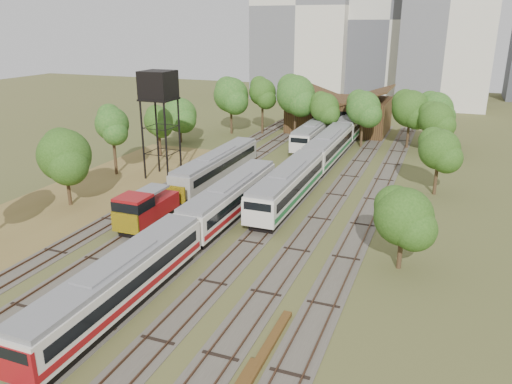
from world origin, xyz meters
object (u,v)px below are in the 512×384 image
at_px(railcar_red_set, 186,233).
at_px(railcar_green_set, 329,147).
at_px(shunter_locomotive, 146,210).
at_px(water_tower, 158,88).

relative_size(railcar_red_set, railcar_green_set, 0.66).
bearing_deg(railcar_red_set, shunter_locomotive, 149.68).
height_order(railcar_red_set, shunter_locomotive, shunter_locomotive).
bearing_deg(railcar_green_set, railcar_red_set, -97.30).
relative_size(shunter_locomotive, water_tower, 0.65).
height_order(shunter_locomotive, water_tower, water_tower).
bearing_deg(railcar_green_set, water_tower, -140.76).
xyz_separation_m(railcar_red_set, shunter_locomotive, (-6.00, 3.51, -0.13)).
relative_size(railcar_green_set, water_tower, 4.21).
relative_size(railcar_red_set, water_tower, 2.80).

